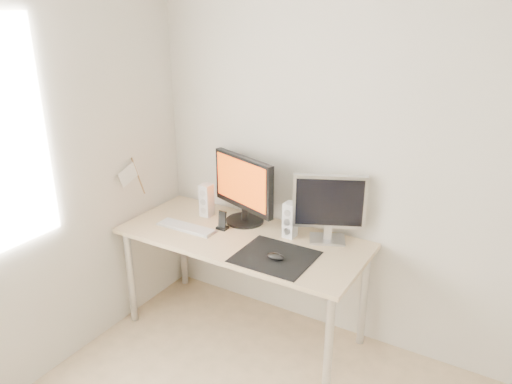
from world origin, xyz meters
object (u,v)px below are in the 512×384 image
at_px(speaker_left, 207,200).
at_px(keyboard, 186,227).
at_px(speaker_right, 290,220).
at_px(second_monitor, 329,205).
at_px(mouse, 276,257).
at_px(main_monitor, 244,187).
at_px(desk, 243,247).
at_px(phone_dock, 222,224).

relative_size(speaker_left, keyboard, 0.55).
bearing_deg(speaker_left, speaker_right, 0.14).
relative_size(second_monitor, keyboard, 1.03).
distance_m(speaker_right, keyboard, 0.70).
bearing_deg(mouse, second_monitor, 67.66).
xyz_separation_m(second_monitor, keyboard, (-0.87, -0.31, -0.23)).
xyz_separation_m(mouse, main_monitor, (-0.44, 0.35, 0.23)).
distance_m(desk, phone_dock, 0.21).
distance_m(main_monitor, speaker_left, 0.32).
xyz_separation_m(speaker_left, keyboard, (0.01, -0.24, -0.11)).
bearing_deg(speaker_left, mouse, -23.70).
bearing_deg(mouse, main_monitor, 141.16).
bearing_deg(keyboard, second_monitor, 19.69).
distance_m(second_monitor, speaker_left, 0.89).
height_order(mouse, desk, mouse).
bearing_deg(desk, phone_dock, 172.56).
height_order(mouse, main_monitor, main_monitor).
relative_size(mouse, desk, 0.07).
relative_size(second_monitor, speaker_left, 1.88).
distance_m(second_monitor, speaker_right, 0.27).
bearing_deg(speaker_right, phone_dock, -163.62).
relative_size(mouse, main_monitor, 0.20).
bearing_deg(phone_dock, speaker_right, 16.38).
relative_size(desk, speaker_left, 6.90).
relative_size(speaker_right, phone_dock, 1.84).
bearing_deg(main_monitor, speaker_right, -5.58).
height_order(main_monitor, phone_dock, main_monitor).
height_order(speaker_right, keyboard, speaker_right).
height_order(desk, keyboard, keyboard).
bearing_deg(second_monitor, phone_dock, -163.47).
xyz_separation_m(main_monitor, second_monitor, (0.60, 0.03, -0.01)).
bearing_deg(keyboard, phone_dock, 28.81).
distance_m(main_monitor, second_monitor, 0.60).
relative_size(main_monitor, speaker_right, 2.31).
xyz_separation_m(desk, second_monitor, (0.49, 0.22, 0.32)).
height_order(mouse, speaker_right, speaker_right).
bearing_deg(speaker_left, main_monitor, 7.66).
xyz_separation_m(speaker_left, phone_dock, (0.22, -0.13, -0.08)).
xyz_separation_m(second_monitor, phone_dock, (-0.66, -0.20, -0.20)).
bearing_deg(phone_dock, second_monitor, 16.53).
bearing_deg(main_monitor, keyboard, -134.53).
height_order(main_monitor, keyboard, main_monitor).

